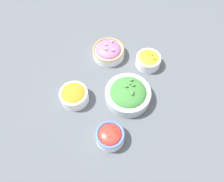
# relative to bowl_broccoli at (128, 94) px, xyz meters

# --- Properties ---
(ground_plane) EXTENTS (3.00, 3.00, 0.00)m
(ground_plane) POSITION_rel_bowl_broccoli_xyz_m (-0.01, 0.07, -0.04)
(ground_plane) COLOR #4C5156
(bowl_broccoli) EXTENTS (0.20, 0.20, 0.09)m
(bowl_broccoli) POSITION_rel_bowl_broccoli_xyz_m (0.00, 0.00, 0.00)
(bowl_broccoli) COLOR #B2C1CC
(bowl_broccoli) RESTS_ON ground_plane
(bowl_cherry_tomatoes) EXTENTS (0.11, 0.11, 0.07)m
(bowl_cherry_tomatoes) POSITION_rel_bowl_broccoli_xyz_m (-0.20, -0.01, -0.00)
(bowl_cherry_tomatoes) COLOR white
(bowl_cherry_tomatoes) RESTS_ON ground_plane
(bowl_red_onion) EXTENTS (0.15, 0.15, 0.08)m
(bowl_red_onion) POSITION_rel_bowl_broccoli_xyz_m (0.19, 0.18, -0.01)
(bowl_red_onion) COLOR white
(bowl_red_onion) RESTS_ON ground_plane
(bowl_carrots) EXTENTS (0.12, 0.12, 0.07)m
(bowl_carrots) POSITION_rel_bowl_broccoli_xyz_m (-0.10, 0.21, -0.00)
(bowl_carrots) COLOR white
(bowl_carrots) RESTS_ON ground_plane
(bowl_squash) EXTENTS (0.12, 0.12, 0.07)m
(bowl_squash) POSITION_rel_bowl_broccoli_xyz_m (0.21, -0.02, -0.00)
(bowl_squash) COLOR white
(bowl_squash) RESTS_ON ground_plane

